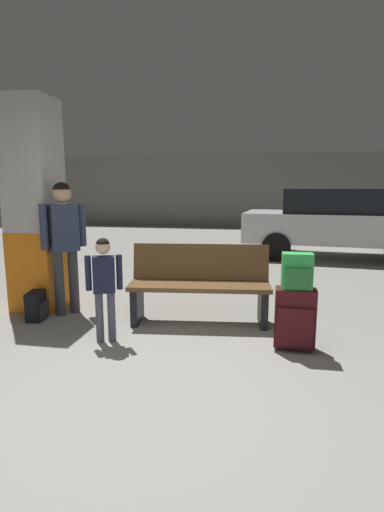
# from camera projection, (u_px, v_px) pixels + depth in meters

# --- Properties ---
(ground_plane) EXTENTS (18.00, 18.00, 0.10)m
(ground_plane) POSITION_uv_depth(u_px,v_px,m) (211.00, 280.00, 6.83)
(ground_plane) COLOR gray
(garage_back_wall) EXTENTS (18.00, 0.12, 2.80)m
(garage_back_wall) POSITION_uv_depth(u_px,v_px,m) (242.00, 191.00, 15.16)
(garage_back_wall) COLOR slate
(garage_back_wall) RESTS_ON ground_plane
(structural_pillar) EXTENTS (0.57, 0.57, 2.61)m
(structural_pillar) POSITION_uv_depth(u_px,v_px,m) (35.00, 208.00, 4.90)
(structural_pillar) COLOR orange
(structural_pillar) RESTS_ON ground_plane
(bench) EXTENTS (1.65, 0.70, 0.89)m
(bench) POSITION_uv_depth(u_px,v_px,m) (200.00, 284.00, 4.53)
(bench) COLOR brown
(bench) RESTS_ON ground_plane
(suitcase) EXTENTS (0.39, 0.24, 0.60)m
(suitcase) POSITION_uv_depth(u_px,v_px,m) (295.00, 318.00, 3.74)
(suitcase) COLOR #471419
(suitcase) RESTS_ON ground_plane
(backpack_bright) EXTENTS (0.28, 0.20, 0.34)m
(backpack_bright) POSITION_uv_depth(u_px,v_px,m) (297.00, 272.00, 3.66)
(backpack_bright) COLOR green
(backpack_bright) RESTS_ON suitcase
(child) EXTENTS (0.34, 0.20, 1.06)m
(child) POSITION_uv_depth(u_px,v_px,m) (104.00, 279.00, 3.89)
(child) COLOR #4C5160
(child) RESTS_ON ground_plane
(adult) EXTENTS (0.40, 0.43, 1.61)m
(adult) POSITION_uv_depth(u_px,v_px,m) (64.00, 234.00, 4.71)
(adult) COLOR #38383D
(adult) RESTS_ON ground_plane
(backpack_dark_floor) EXTENTS (0.24, 0.31, 0.34)m
(backpack_dark_floor) POSITION_uv_depth(u_px,v_px,m) (37.00, 306.00, 4.63)
(backpack_dark_floor) COLOR black
(backpack_dark_floor) RESTS_ON ground_plane
(parked_car_near) EXTENTS (4.25, 2.10, 1.51)m
(parked_car_near) POSITION_uv_depth(u_px,v_px,m) (338.00, 221.00, 8.65)
(parked_car_near) COLOR silver
(parked_car_near) RESTS_ON ground_plane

